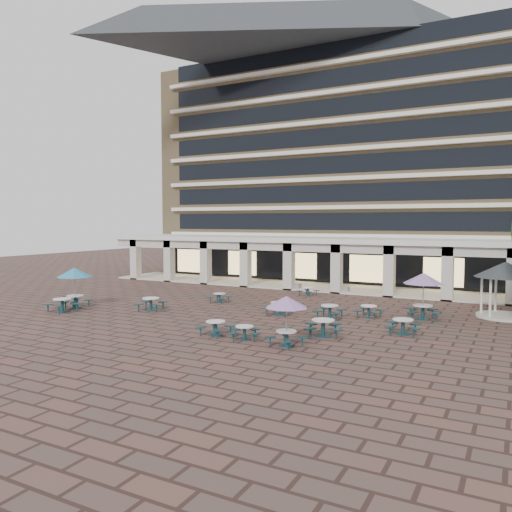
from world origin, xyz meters
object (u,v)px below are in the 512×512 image
(picnic_table_2, at_px, (245,331))
(picnic_table_0, at_px, (62,304))
(planter_right, at_px, (340,286))
(gazebo, at_px, (506,276))
(picnic_table_1, at_px, (216,327))
(planter_left, at_px, (292,283))

(picnic_table_2, bearing_deg, picnic_table_0, 151.29)
(picnic_table_2, height_order, planter_right, planter_right)
(gazebo, bearing_deg, picnic_table_2, -132.35)
(picnic_table_1, height_order, picnic_table_2, picnic_table_1)
(picnic_table_0, height_order, picnic_table_1, picnic_table_0)
(picnic_table_2, relative_size, planter_right, 1.24)
(picnic_table_2, height_order, planter_left, planter_left)
(picnic_table_0, bearing_deg, picnic_table_2, 4.28)
(picnic_table_1, bearing_deg, gazebo, 49.04)
(picnic_table_0, relative_size, picnic_table_2, 1.14)
(planter_right, bearing_deg, picnic_table_2, -86.63)
(planter_left, bearing_deg, planter_right, 0.00)
(gazebo, bearing_deg, planter_right, 155.23)
(picnic_table_0, xyz_separation_m, picnic_table_2, (14.03, -1.08, -0.11))
(picnic_table_1, xyz_separation_m, planter_right, (0.68, 17.81, 0.08))
(picnic_table_1, relative_size, gazebo, 0.50)
(picnic_table_0, bearing_deg, picnic_table_1, 4.03)
(gazebo, height_order, planter_right, gazebo)
(picnic_table_2, relative_size, planter_left, 1.24)
(picnic_table_2, xyz_separation_m, planter_left, (-5.34, 17.89, 0.12))
(gazebo, xyz_separation_m, planter_right, (-12.22, 5.64, -2.00))
(picnic_table_0, distance_m, planter_left, 18.93)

